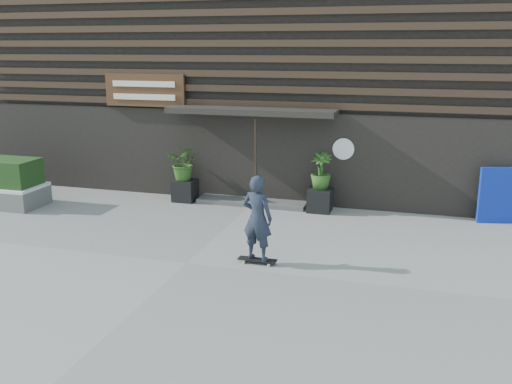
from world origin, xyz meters
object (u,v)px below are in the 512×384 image
(planter_pot_right, at_px, (320,200))
(skateboarder, at_px, (257,218))
(planter_pot_left, at_px, (185,190))
(blue_tarp, at_px, (509,195))

(planter_pot_right, distance_m, skateboarder, 4.10)
(planter_pot_right, bearing_deg, skateboarder, -97.66)
(planter_pot_left, bearing_deg, blue_tarp, 2.05)
(planter_pot_right, distance_m, blue_tarp, 4.61)
(blue_tarp, relative_size, skateboarder, 0.82)
(planter_pot_left, height_order, skateboarder, skateboarder)
(planter_pot_left, xyz_separation_m, planter_pot_right, (3.80, 0.00, 0.00))
(blue_tarp, height_order, skateboarder, skateboarder)
(blue_tarp, bearing_deg, planter_pot_left, 167.19)
(skateboarder, bearing_deg, planter_pot_left, 129.08)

